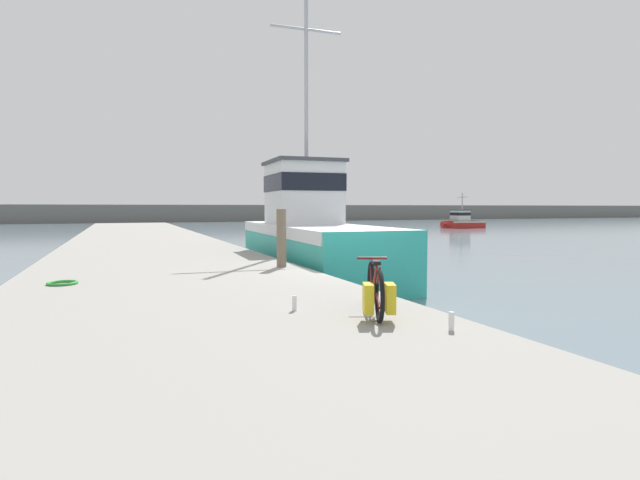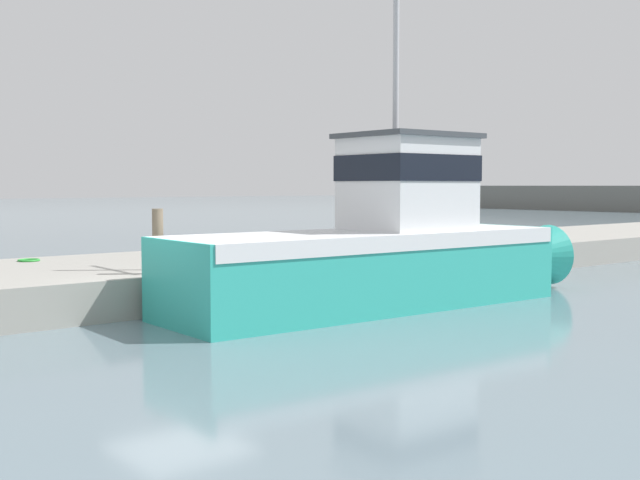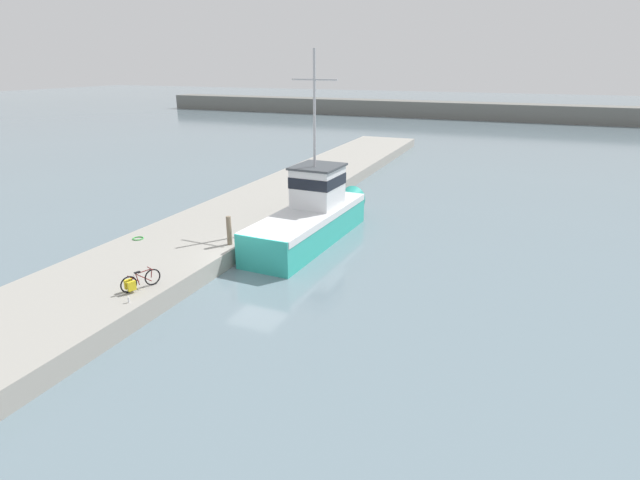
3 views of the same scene
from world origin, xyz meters
name	(u,v)px [view 2 (image 2 of 3)]	position (x,y,z in m)	size (l,w,h in m)	color
ground_plane	(180,327)	(0.00, 0.00, 0.00)	(320.00, 320.00, 0.00)	slate
dock_pier	(85,284)	(-4.47, 0.00, 0.44)	(6.34, 80.00, 0.87)	gray
fishing_boat_main	(388,245)	(0.66, 5.19, 1.42)	(3.34, 11.73, 10.04)	teal
mooring_post	(158,241)	(-1.81, 0.53, 1.59)	(0.24, 0.24, 1.44)	#756651
hose_coil	(29,260)	(-6.57, -0.59, 0.90)	(0.56, 0.56, 0.05)	green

